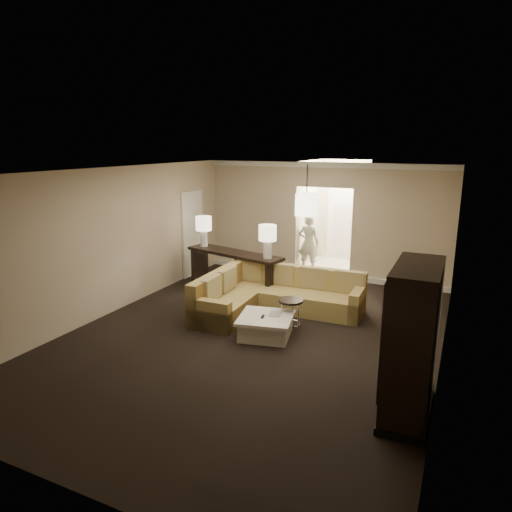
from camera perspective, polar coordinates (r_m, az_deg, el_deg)
The scene contains 19 objects.
ground at distance 7.99m, azimuth -0.38°, elevation -9.91°, with size 8.00×8.00×0.00m, color black.
wall_back at distance 11.21m, azimuth 8.39°, elevation 4.38°, with size 6.00×0.04×2.80m, color #C1B192.
wall_front at distance 4.46m, azimuth -23.39°, elevation -11.51°, with size 6.00×0.04×2.80m, color #C1B192.
wall_left at distance 9.19m, azimuth -17.57°, elevation 1.79°, with size 0.04×8.00×2.80m, color #C1B192.
wall_right at distance 6.86m, azimuth 22.93°, elevation -2.68°, with size 0.04×8.00×2.80m, color #C1B192.
ceiling at distance 7.32m, azimuth -0.42°, elevation 10.56°, with size 6.00×8.00×0.02m, color white.
crown_molding at distance 11.02m, azimuth 8.56°, elevation 11.18°, with size 6.00×0.10×0.12m, color silver.
baseboard at distance 11.46m, azimuth 8.08°, elevation -2.27°, with size 6.00×0.10×0.12m, color silver.
side_door at distance 11.42m, azimuth -7.90°, elevation 2.79°, with size 0.05×0.90×2.10m, color white.
foyer at distance 12.50m, azimuth 10.15°, elevation 4.83°, with size 1.44×2.02×2.80m.
sectional_sofa at distance 8.96m, azimuth 1.85°, elevation -4.93°, with size 2.82×2.24×0.84m.
coffee_table at distance 7.91m, azimuth 1.24°, elevation -8.71°, with size 1.07×1.07×0.38m.
console_table at distance 10.09m, azimuth -2.73°, elevation -1.53°, with size 2.42×1.07×0.91m.
armoire at distance 5.83m, azimuth 18.83°, elevation -10.41°, with size 0.56×1.31×1.88m.
drink_table at distance 8.16m, azimuth 4.35°, elevation -6.49°, with size 0.43×0.43×0.54m.
table_lamp_left at distance 10.51m, azimuth -6.56°, elevation 3.69°, with size 0.37×0.37×0.70m.
table_lamp_right at distance 9.34m, azimuth 1.45°, elevation 2.49°, with size 0.37×0.37×0.70m.
pendant_light at distance 9.90m, azimuth 6.32°, elevation 6.43°, with size 0.38×0.38×1.09m.
person at distance 11.73m, azimuth 6.61°, elevation 1.99°, with size 0.59×0.40×1.64m, color beige.
Camera 1 is at (3.12, -6.61, 3.23)m, focal length 32.00 mm.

